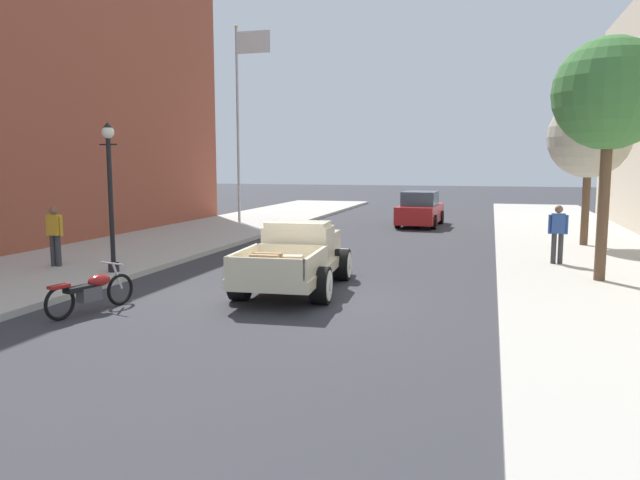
{
  "coord_description": "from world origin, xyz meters",
  "views": [
    {
      "loc": [
        4.28,
        -12.38,
        2.96
      ],
      "look_at": [
        0.08,
        2.5,
        1.0
      ],
      "focal_mm": 33.97,
      "sensor_mm": 36.0,
      "label": 1
    }
  ],
  "objects_px": {
    "street_lamp_near": "(110,186)",
    "street_tree_second": "(589,138)",
    "hotrod_truck_cream": "(298,256)",
    "motorcycle_parked": "(91,291)",
    "pedestrian_sidewalk_left": "(55,232)",
    "flagpole": "(242,103)",
    "car_background_red": "(420,210)",
    "pedestrian_sidewalk_right": "(558,231)",
    "street_tree_nearest": "(610,95)"
  },
  "relations": [
    {
      "from": "hotrod_truck_cream",
      "to": "street_tree_nearest",
      "type": "bearing_deg",
      "value": 16.69
    },
    {
      "from": "pedestrian_sidewalk_right",
      "to": "street_tree_nearest",
      "type": "height_order",
      "value": "street_tree_nearest"
    },
    {
      "from": "hotrod_truck_cream",
      "to": "street_lamp_near",
      "type": "relative_size",
      "value": 1.3
    },
    {
      "from": "pedestrian_sidewalk_left",
      "to": "flagpole",
      "type": "height_order",
      "value": "flagpole"
    },
    {
      "from": "hotrod_truck_cream",
      "to": "motorcycle_parked",
      "type": "distance_m",
      "value": 4.74
    },
    {
      "from": "street_lamp_near",
      "to": "street_tree_nearest",
      "type": "bearing_deg",
      "value": 10.32
    },
    {
      "from": "hotrod_truck_cream",
      "to": "street_tree_second",
      "type": "xyz_separation_m",
      "value": [
        7.57,
        8.92,
        3.07
      ]
    },
    {
      "from": "hotrod_truck_cream",
      "to": "street_lamp_near",
      "type": "xyz_separation_m",
      "value": [
        -5.02,
        -0.09,
        1.63
      ]
    },
    {
      "from": "car_background_red",
      "to": "street_tree_second",
      "type": "xyz_separation_m",
      "value": [
        6.36,
        -6.3,
        3.06
      ]
    },
    {
      "from": "motorcycle_parked",
      "to": "car_background_red",
      "type": "height_order",
      "value": "car_background_red"
    },
    {
      "from": "motorcycle_parked",
      "to": "street_tree_nearest",
      "type": "distance_m",
      "value": 12.34
    },
    {
      "from": "pedestrian_sidewalk_left",
      "to": "street_tree_second",
      "type": "bearing_deg",
      "value": 30.73
    },
    {
      "from": "street_lamp_near",
      "to": "pedestrian_sidewalk_right",
      "type": "bearing_deg",
      "value": 21.84
    },
    {
      "from": "motorcycle_parked",
      "to": "street_tree_second",
      "type": "distance_m",
      "value": 16.77
    },
    {
      "from": "car_background_red",
      "to": "pedestrian_sidewalk_left",
      "type": "height_order",
      "value": "pedestrian_sidewalk_left"
    },
    {
      "from": "car_background_red",
      "to": "street_tree_nearest",
      "type": "distance_m",
      "value": 14.84
    },
    {
      "from": "street_lamp_near",
      "to": "flagpole",
      "type": "xyz_separation_m",
      "value": [
        -1.93,
        13.25,
        3.39
      ]
    },
    {
      "from": "street_lamp_near",
      "to": "street_tree_second",
      "type": "xyz_separation_m",
      "value": [
        12.59,
        9.01,
        1.44
      ]
    },
    {
      "from": "pedestrian_sidewalk_left",
      "to": "street_tree_second",
      "type": "distance_m",
      "value": 17.23
    },
    {
      "from": "motorcycle_parked",
      "to": "flagpole",
      "type": "relative_size",
      "value": 0.23
    },
    {
      "from": "hotrod_truck_cream",
      "to": "street_tree_second",
      "type": "relative_size",
      "value": 0.99
    },
    {
      "from": "hotrod_truck_cream",
      "to": "street_tree_nearest",
      "type": "xyz_separation_m",
      "value": [
        7.0,
        2.1,
        3.79
      ]
    },
    {
      "from": "hotrod_truck_cream",
      "to": "flagpole",
      "type": "bearing_deg",
      "value": 117.85
    },
    {
      "from": "car_background_red",
      "to": "street_lamp_near",
      "type": "distance_m",
      "value": 16.61
    },
    {
      "from": "street_tree_nearest",
      "to": "motorcycle_parked",
      "type": "bearing_deg",
      "value": -151.29
    },
    {
      "from": "hotrod_truck_cream",
      "to": "pedestrian_sidewalk_left",
      "type": "xyz_separation_m",
      "value": [
        -7.06,
        0.22,
        0.33
      ]
    },
    {
      "from": "flagpole",
      "to": "motorcycle_parked",
      "type": "bearing_deg",
      "value": -77.29
    },
    {
      "from": "street_tree_second",
      "to": "street_lamp_near",
      "type": "bearing_deg",
      "value": -144.42
    },
    {
      "from": "hotrod_truck_cream",
      "to": "pedestrian_sidewalk_left",
      "type": "bearing_deg",
      "value": 178.18
    },
    {
      "from": "hotrod_truck_cream",
      "to": "car_background_red",
      "type": "height_order",
      "value": "car_background_red"
    },
    {
      "from": "hotrod_truck_cream",
      "to": "flagpole",
      "type": "xyz_separation_m",
      "value": [
        -6.95,
        13.16,
        5.02
      ]
    },
    {
      "from": "street_tree_nearest",
      "to": "street_tree_second",
      "type": "xyz_separation_m",
      "value": [
        0.56,
        6.82,
        -0.72
      ]
    },
    {
      "from": "pedestrian_sidewalk_right",
      "to": "pedestrian_sidewalk_left",
      "type": "bearing_deg",
      "value": -162.47
    },
    {
      "from": "car_background_red",
      "to": "street_tree_second",
      "type": "height_order",
      "value": "street_tree_second"
    },
    {
      "from": "street_lamp_near",
      "to": "flagpole",
      "type": "relative_size",
      "value": 0.42
    },
    {
      "from": "motorcycle_parked",
      "to": "pedestrian_sidewalk_right",
      "type": "xyz_separation_m",
      "value": [
        9.45,
        7.92,
        0.64
      ]
    },
    {
      "from": "pedestrian_sidewalk_left",
      "to": "street_lamp_near",
      "type": "distance_m",
      "value": 2.43
    },
    {
      "from": "hotrod_truck_cream",
      "to": "motorcycle_parked",
      "type": "bearing_deg",
      "value": -132.52
    },
    {
      "from": "pedestrian_sidewalk_left",
      "to": "street_tree_nearest",
      "type": "distance_m",
      "value": 14.6
    },
    {
      "from": "car_background_red",
      "to": "pedestrian_sidewalk_right",
      "type": "bearing_deg",
      "value": -64.93
    },
    {
      "from": "pedestrian_sidewalk_left",
      "to": "street_tree_second",
      "type": "relative_size",
      "value": 0.33
    },
    {
      "from": "flagpole",
      "to": "street_tree_second",
      "type": "distance_m",
      "value": 15.25
    },
    {
      "from": "car_background_red",
      "to": "street_tree_nearest",
      "type": "bearing_deg",
      "value": -66.16
    },
    {
      "from": "pedestrian_sidewalk_right",
      "to": "street_tree_second",
      "type": "distance_m",
      "value": 5.42
    },
    {
      "from": "car_background_red",
      "to": "street_tree_nearest",
      "type": "relative_size",
      "value": 0.76
    },
    {
      "from": "pedestrian_sidewalk_left",
      "to": "pedestrian_sidewalk_right",
      "type": "height_order",
      "value": "same"
    },
    {
      "from": "car_background_red",
      "to": "pedestrian_sidewalk_right",
      "type": "xyz_separation_m",
      "value": [
        5.05,
        -10.79,
        0.32
      ]
    },
    {
      "from": "hotrod_truck_cream",
      "to": "pedestrian_sidewalk_right",
      "type": "bearing_deg",
      "value": 35.3
    },
    {
      "from": "street_tree_second",
      "to": "car_background_red",
      "type": "bearing_deg",
      "value": 135.25
    },
    {
      "from": "flagpole",
      "to": "street_lamp_near",
      "type": "bearing_deg",
      "value": -81.71
    }
  ]
}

